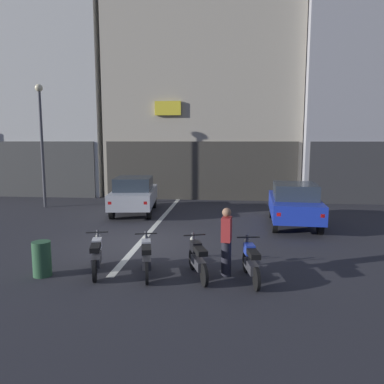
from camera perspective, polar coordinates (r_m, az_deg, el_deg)
name	(u,v)px	position (r m, az deg, el deg)	size (l,w,h in m)	color
ground_plane	(140,243)	(12.11, -7.98, -7.78)	(120.00, 120.00, 0.00)	#2B2B30
lane_centre_line	(170,209)	(17.85, -3.41, -2.63)	(0.20, 18.00, 0.01)	silver
building_corner_left	(36,92)	(27.40, -22.73, 13.94)	(10.75, 7.44, 12.89)	silver
building_mid_block	(205,85)	(24.34, 1.98, 15.96)	(10.88, 7.56, 13.39)	#B2A893
car_silver_crossing_near	(134,194)	(16.91, -8.82, -0.27)	(2.24, 4.28, 1.64)	black
car_blue_parked_kerbside	(294,203)	(14.82, 15.36, -1.60)	(2.02, 4.20, 1.64)	black
street_lamp	(41,132)	(19.50, -22.03, 8.49)	(0.36, 0.36, 5.89)	#47474C
motorcycle_white_row_leftmost	(97,255)	(9.58, -14.36, -9.33)	(0.61, 1.63, 0.98)	black
motorcycle_silver_row_left_mid	(146,257)	(9.22, -6.98, -9.82)	(0.58, 1.64, 0.98)	black
motorcycle_black_row_centre	(198,259)	(9.04, 0.88, -10.13)	(0.68, 1.60, 0.98)	black
motorcycle_blue_row_right_mid	(251,262)	(8.93, 8.98, -10.46)	(0.55, 1.66, 0.98)	black
person_by_motorcycles	(226,241)	(9.05, 5.27, -7.51)	(0.27, 0.39, 1.67)	#23232D
trash_bin	(42,259)	(9.82, -21.95, -9.44)	(0.44, 0.44, 0.85)	#2D5938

